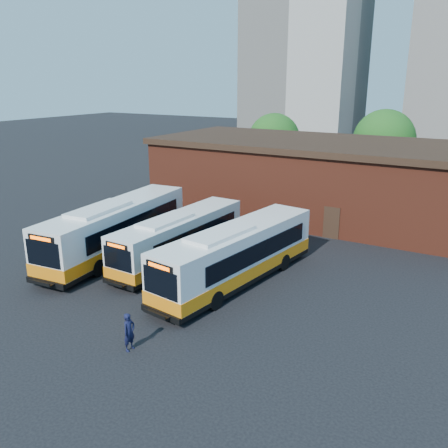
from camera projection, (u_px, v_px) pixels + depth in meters
The scene contains 8 objects.
ground at pixel (192, 302), 25.23m from camera, with size 220.00×220.00×0.00m, color black.
bus_west at pixel (116, 231), 31.66m from camera, with size 3.99×13.63×3.67m.
bus_midwest at pixel (180, 239), 30.63m from camera, with size 2.83×11.75×3.18m.
bus_mideast at pixel (237, 257), 27.25m from camera, with size 4.28×12.95×3.48m.
transit_worker at pixel (129, 332), 20.53m from camera, with size 0.64×0.42×1.74m, color black.
depot_building at pixel (321, 177), 40.77m from camera, with size 28.60×12.60×6.40m.
tree_west at pixel (274, 139), 55.10m from camera, with size 6.00×6.00×7.65m.
tree_mid at pixel (384, 140), 50.82m from camera, with size 6.56×6.56×8.36m.
Camera 1 is at (13.06, -18.89, 11.37)m, focal length 38.00 mm.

